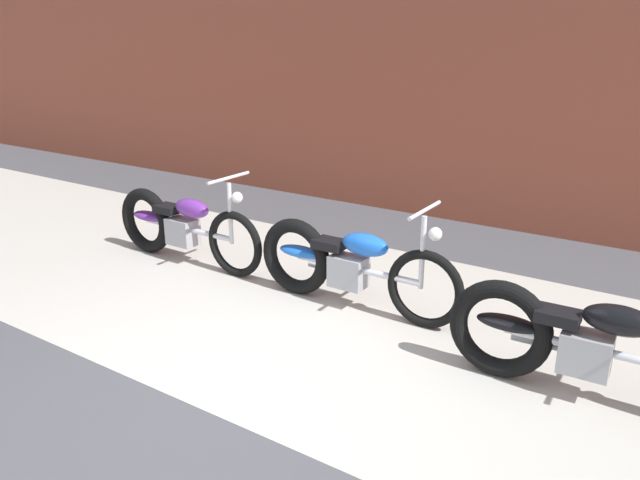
# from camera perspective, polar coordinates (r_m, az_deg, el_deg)

# --- Properties ---
(ground_plane) EXTENTS (80.00, 80.00, 0.00)m
(ground_plane) POSITION_cam_1_polar(r_m,az_deg,el_deg) (4.22, -10.50, -15.40)
(ground_plane) COLOR #47474C
(sidewalk_slab) EXTENTS (36.00, 3.50, 0.01)m
(sidewalk_slab) POSITION_cam_1_polar(r_m,az_deg,el_deg) (5.42, 2.40, -6.87)
(sidewalk_slab) COLOR #B2ADA3
(sidewalk_slab) RESTS_ON ground
(motorcycle_purple) EXTENTS (2.01, 0.58, 1.03)m
(motorcycle_purple) POSITION_cam_1_polar(r_m,az_deg,el_deg) (6.71, -13.10, 1.36)
(motorcycle_purple) COLOR black
(motorcycle_purple) RESTS_ON ground
(motorcycle_blue) EXTENTS (2.01, 0.58, 1.03)m
(motorcycle_blue) POSITION_cam_1_polar(r_m,az_deg,el_deg) (5.45, 1.98, -2.19)
(motorcycle_blue) COLOR black
(motorcycle_blue) RESTS_ON ground
(motorcycle_black) EXTENTS (2.01, 0.58, 1.03)m
(motorcycle_black) POSITION_cam_1_polar(r_m,az_deg,el_deg) (4.45, 22.54, -8.76)
(motorcycle_black) COLOR black
(motorcycle_black) RESTS_ON ground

